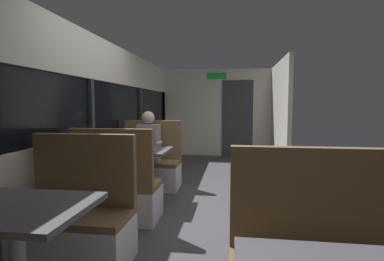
{
  "coord_description": "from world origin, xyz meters",
  "views": [
    {
      "loc": [
        0.43,
        -3.69,
        1.36
      ],
      "look_at": [
        -0.24,
        1.18,
        0.93
      ],
      "focal_mm": 27.59,
      "sensor_mm": 36.0,
      "label": 1
    }
  ],
  "objects_px": {
    "bench_mid_window_facing_entry": "(151,168)",
    "seated_passenger": "(149,156)",
    "bench_near_window_facing_entry": "(77,225)",
    "bench_mid_window_facing_end": "(118,193)",
    "dining_table_near_window": "(16,221)",
    "dining_table_mid_window": "(137,156)"
  },
  "relations": [
    {
      "from": "bench_mid_window_facing_end",
      "to": "bench_mid_window_facing_entry",
      "type": "relative_size",
      "value": 1.0
    },
    {
      "from": "bench_near_window_facing_entry",
      "to": "bench_mid_window_facing_entry",
      "type": "distance_m",
      "value": 2.33
    },
    {
      "from": "bench_mid_window_facing_end",
      "to": "seated_passenger",
      "type": "distance_m",
      "value": 1.34
    },
    {
      "from": "dining_table_near_window",
      "to": "bench_mid_window_facing_entry",
      "type": "distance_m",
      "value": 3.04
    },
    {
      "from": "dining_table_near_window",
      "to": "dining_table_mid_window",
      "type": "height_order",
      "value": "same"
    },
    {
      "from": "dining_table_near_window",
      "to": "seated_passenger",
      "type": "distance_m",
      "value": 2.96
    },
    {
      "from": "bench_near_window_facing_entry",
      "to": "dining_table_mid_window",
      "type": "relative_size",
      "value": 1.22
    },
    {
      "from": "bench_near_window_facing_entry",
      "to": "bench_mid_window_facing_end",
      "type": "bearing_deg",
      "value": 90.0
    },
    {
      "from": "bench_near_window_facing_entry",
      "to": "dining_table_mid_window",
      "type": "bearing_deg",
      "value": 90.0
    },
    {
      "from": "bench_near_window_facing_entry",
      "to": "dining_table_mid_window",
      "type": "xyz_separation_m",
      "value": [
        0.0,
        1.63,
        0.31
      ]
    },
    {
      "from": "dining_table_near_window",
      "to": "seated_passenger",
      "type": "height_order",
      "value": "seated_passenger"
    },
    {
      "from": "dining_table_mid_window",
      "to": "bench_mid_window_facing_end",
      "type": "relative_size",
      "value": 0.82
    },
    {
      "from": "dining_table_near_window",
      "to": "seated_passenger",
      "type": "relative_size",
      "value": 0.71
    },
    {
      "from": "dining_table_near_window",
      "to": "bench_mid_window_facing_end",
      "type": "bearing_deg",
      "value": 90.0
    },
    {
      "from": "bench_near_window_facing_entry",
      "to": "bench_mid_window_facing_end",
      "type": "distance_m",
      "value": 0.93
    },
    {
      "from": "dining_table_near_window",
      "to": "bench_mid_window_facing_end",
      "type": "xyz_separation_m",
      "value": [
        0.0,
        1.63,
        -0.31
      ]
    },
    {
      "from": "bench_near_window_facing_entry",
      "to": "bench_mid_window_facing_end",
      "type": "relative_size",
      "value": 1.0
    },
    {
      "from": "dining_table_near_window",
      "to": "dining_table_mid_window",
      "type": "xyz_separation_m",
      "value": [
        0.0,
        2.33,
        0.0
      ]
    },
    {
      "from": "bench_mid_window_facing_entry",
      "to": "seated_passenger",
      "type": "height_order",
      "value": "seated_passenger"
    },
    {
      "from": "bench_mid_window_facing_end",
      "to": "bench_mid_window_facing_entry",
      "type": "bearing_deg",
      "value": 90.0
    },
    {
      "from": "bench_near_window_facing_entry",
      "to": "seated_passenger",
      "type": "relative_size",
      "value": 0.87
    },
    {
      "from": "bench_mid_window_facing_end",
      "to": "bench_mid_window_facing_entry",
      "type": "height_order",
      "value": "same"
    }
  ]
}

